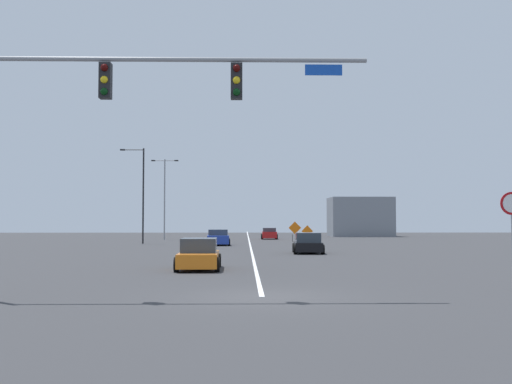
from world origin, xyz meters
The scene contains 13 objects.
ground centered at (0.00, 0.00, 0.00)m, with size 193.75×193.75×0.00m, color #38383A.
road_centre_stripe centered at (0.00, 53.82, 0.00)m, with size 0.16×107.64×0.01m.
traffic_signal_assembly centered at (-4.66, -0.01, 5.54)m, with size 11.63×0.44×7.30m.
stop_sign centered at (8.30, 2.12, 2.21)m, with size 0.76×0.07×3.15m.
street_lamp_near_left centered at (-9.86, 53.16, 5.45)m, with size 3.15×0.24×9.41m.
street_lamp_mid_left centered at (-10.52, 41.29, 5.11)m, with size 2.36×0.24×9.27m.
construction_sign_right_shoulder centered at (5.60, 41.29, 1.11)m, with size 1.13×0.13×1.78m.
construction_sign_median_near centered at (4.82, 46.50, 1.36)m, with size 1.34×0.14×2.14m.
car_blue_mid centered at (-2.92, 37.35, 0.66)m, with size 2.31×4.40×1.42m.
car_black_approaching centered at (3.80, 23.48, 0.66)m, with size 2.19×3.91×1.40m.
car_red_passing centered at (2.47, 55.65, 0.64)m, with size 1.97×3.96×1.36m.
car_orange_far centered at (-2.58, 9.99, 0.66)m, with size 2.03×4.13×1.41m.
roadside_building_east centered at (16.05, 68.88, 2.78)m, with size 8.71×6.58×5.55m.
Camera 1 is at (-0.50, -17.65, 2.19)m, focal length 42.53 mm.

